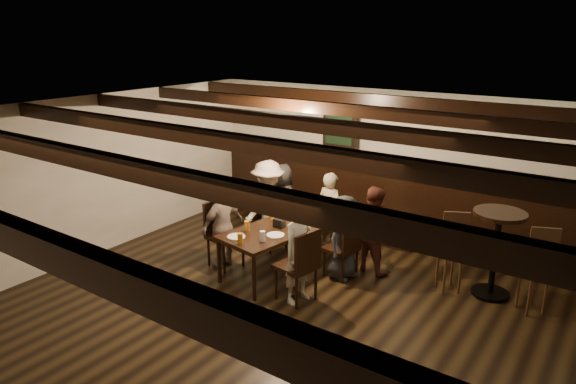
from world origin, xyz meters
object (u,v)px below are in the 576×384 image
Objects in this scene: chair_right_far at (297,278)px; bar_stool_right at (534,279)px; chair_right_near at (342,259)px; person_bench_centre at (330,212)px; person_left_near at (268,205)px; chair_left_far at (225,247)px; bar_stool_left at (450,260)px; chair_left_near at (270,231)px; person_left_far at (223,226)px; high_top_table at (497,241)px; person_bench_right at (373,229)px; person_right_near at (344,237)px; person_bench_left at (282,201)px; dining_table at (282,230)px; person_right_far at (299,253)px.

bar_stool_right is at bearing -51.60° from chair_right_far.
chair_right_near is 1.00m from person_bench_centre.
chair_right_near is 1.53m from person_left_near.
chair_left_far is 0.99× the size of chair_right_far.
person_left_near is 1.22× the size of bar_stool_left.
person_left_far is at bearing -1.94° from chair_left_near.
high_top_table is at bearing 106.46° from person_left_near.
bar_stool_left is (1.09, 0.02, -0.20)m from person_bench_right.
high_top_table is (1.81, 0.65, 0.15)m from person_right_near.
chair_right_near is at bearing 164.46° from person_bench_left.
person_left_far reaches higher than high_top_table.
person_left_far is (-1.85, -1.06, -0.02)m from person_bench_right.
chair_right_far is at bearing 58.53° from person_left_near.
dining_table is at bearing 120.96° from person_right_near.
dining_table is at bearing 135.00° from person_bench_left.
high_top_table is (3.37, -0.07, 0.13)m from person_bench_left.
person_left_near is (-1.45, 0.24, 0.44)m from chair_right_near.
person_bench_right is at bearing -6.34° from person_right_far.
person_right_far reaches higher than chair_left_far.
person_left_near reaches higher than person_bench_right.
chair_right_far is at bearing 90.00° from person_right_far.
high_top_table is 0.62m from bar_stool_right.
person_bench_centre is (-0.61, 0.71, 0.36)m from chair_right_near.
bar_stool_left is at bearing 103.66° from chair_left_near.
person_left_near is at bearing -173.04° from high_top_table.
person_left_far is 3.14m from bar_stool_left.
chair_left_far is at bearing 97.59° from person_bench_left.
chair_right_near is 1.43m from bar_stool_left.
person_bench_centre is 2.97m from bar_stool_right.
chair_right_far is (1.27, -1.13, 0.01)m from chair_left_near.
bar_stool_right reaches higher than chair_right_near.
person_right_near is (0.18, 0.88, 0.30)m from chair_right_far.
high_top_table is at bearing -162.26° from person_bench_right.
chair_left_near reaches higher than chair_right_near.
chair_right_near is at bearing 122.04° from chair_left_far.
person_bench_centre is at bearing 152.49° from bar_stool_right.
person_bench_left is 3.37m from high_top_table.
person_right_near reaches higher than high_top_table.
chair_left_near is at bearing 179.96° from chair_left_far.
chair_right_far is 0.77× the size of person_bench_centre.
person_bench_left is 1.07× the size of bar_stool_right.
person_right_far is at bearing -177.98° from chair_right_near.
person_left_far is at bearing -149.04° from dining_table.
bar_stool_left is at bearing -175.93° from person_bench_left.
chair_left_far is 0.76× the size of person_bench_centre.
person_right_far is (1.48, -0.25, 0.05)m from person_left_far.
dining_table is at bearing 57.98° from chair_left_near.
person_left_far is at bearing 120.96° from person_right_near.
person_bench_centre reaches higher than bar_stool_right.
bar_stool_left is at bearing -157.51° from high_top_table.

